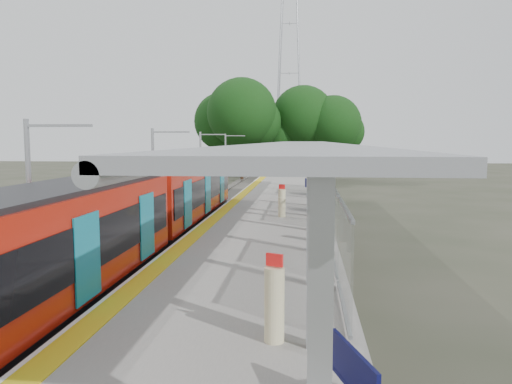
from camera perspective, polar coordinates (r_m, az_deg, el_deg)
trackbed at (r=28.03m, az=-7.41°, el=-3.66°), size 3.00×70.00×0.24m
platform at (r=27.30m, az=1.83°, el=-3.06°), size 6.00×50.00×1.00m
tactile_strip at (r=27.51m, az=-3.47°, el=-1.92°), size 0.60×50.00×0.02m
end_fence at (r=51.98m, az=3.74°, el=2.45°), size 6.00×0.10×1.20m
train at (r=19.11m, az=-13.69°, el=-2.42°), size 2.74×27.60×3.62m
canopy at (r=23.09m, az=5.20°, el=4.49°), size 3.27×38.00×3.66m
pylon at (r=81.20m, az=3.83°, el=16.05°), size 8.00×4.00×38.00m
tree_cluster at (r=60.00m, az=1.91°, el=8.27°), size 20.25×11.44×11.90m
catenary_masts at (r=27.19m, az=-11.49°, el=1.90°), size 2.08×48.16×5.40m
bench_near at (r=7.28m, az=11.96°, el=-20.68°), size 0.90×1.56×1.02m
bench_mid at (r=26.97m, az=6.39°, el=-1.11°), size 0.55×1.36×0.91m
bench_far at (r=34.94m, az=6.16°, el=0.65°), size 0.85×1.63×1.07m
info_pillar_near at (r=9.57m, az=2.11°, el=-12.65°), size 0.38×0.38×1.69m
info_pillar_far at (r=24.60m, az=2.97°, el=-1.24°), size 0.36×0.36×1.61m
litter_bin at (r=18.94m, az=6.76°, el=-4.26°), size 0.56×0.56×0.87m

